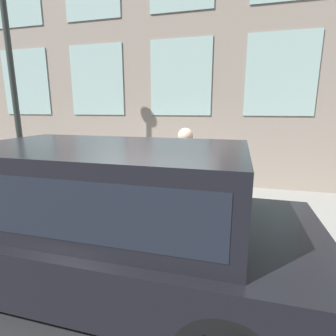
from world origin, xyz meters
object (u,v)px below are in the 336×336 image
at_px(street_lamp, 10,57).
at_px(person, 185,166).
at_px(parked_truck_charcoal_near, 103,209).
at_px(fire_hydrant, 152,195).

bearing_deg(street_lamp, person, -91.09).
bearing_deg(parked_truck_charcoal_near, street_lamp, 56.48).
xyz_separation_m(person, parked_truck_charcoal_near, (-1.99, 0.58, -0.14)).
bearing_deg(person, street_lamp, 68.67).
distance_m(fire_hydrant, parked_truck_charcoal_near, 1.92).
distance_m(person, parked_truck_charcoal_near, 2.08).
bearing_deg(street_lamp, parked_truck_charcoal_near, -123.52).
relative_size(fire_hydrant, person, 0.52).
bearing_deg(parked_truck_charcoal_near, fire_hydrant, 1.03).
height_order(parked_truck_charcoal_near, street_lamp, street_lamp).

